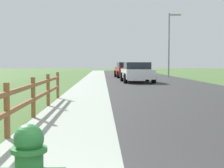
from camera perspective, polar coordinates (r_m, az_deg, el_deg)
ground_plane at (r=26.75m, az=-1.03°, el=0.61°), size 120.00×120.00×0.00m
road_asphalt at (r=28.99m, az=5.86°, el=0.82°), size 7.00×66.00×0.01m
curb_concrete at (r=28.87m, az=-7.04°, el=0.81°), size 6.00×66.00×0.01m
grass_verge at (r=29.05m, az=-9.98°, el=0.80°), size 5.00×66.00×0.00m
rail_fence at (r=7.57m, az=-14.81°, el=-2.44°), size 0.11×11.86×1.01m
parked_suv_white at (r=24.16m, az=4.20°, el=2.02°), size 2.23×4.39×1.42m
parked_car_red at (r=31.95m, az=2.42°, el=2.41°), size 2.21×4.44×1.43m
street_lamp at (r=32.93m, az=9.71°, el=7.40°), size 1.17×0.20×6.05m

